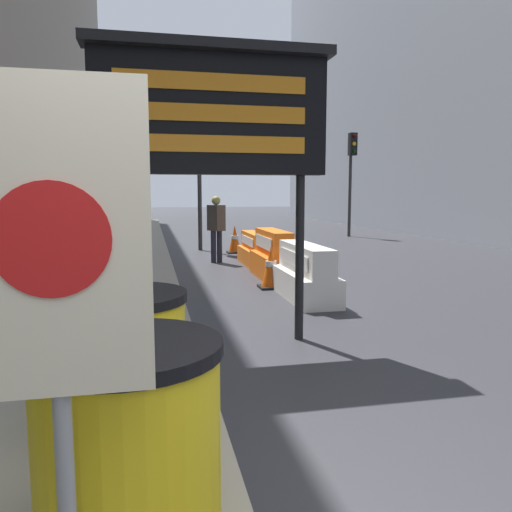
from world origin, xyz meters
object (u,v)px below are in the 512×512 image
at_px(barrel_drum_middle, 124,360).
at_px(jersey_barrier_orange_near, 254,250).
at_px(traffic_light_near_curb, 199,156).
at_px(pedestrian_worker, 216,224).
at_px(warning_sign, 54,277).
at_px(traffic_cone_far, 285,256).
at_px(traffic_cone_mid, 235,240).
at_px(barrel_drum_foreground, 129,441).
at_px(jersey_barrier_white, 305,275).
at_px(traffic_light_far_side, 352,162).
at_px(message_board, 211,115).
at_px(traffic_cone_near, 271,267).
at_px(jersey_barrier_orange_far, 273,257).

bearing_deg(barrel_drum_middle, jersey_barrier_orange_near, 72.60).
bearing_deg(traffic_light_near_curb, pedestrian_worker, -87.42).
bearing_deg(warning_sign, traffic_cone_far, 70.49).
distance_m(traffic_light_near_curb, pedestrian_worker, 3.21).
height_order(barrel_drum_middle, traffic_cone_mid, barrel_drum_middle).
height_order(barrel_drum_foreground, jersey_barrier_orange_near, barrel_drum_foreground).
bearing_deg(jersey_barrier_white, jersey_barrier_orange_near, 90.00).
xyz_separation_m(jersey_barrier_orange_near, traffic_light_far_side, (5.23, 6.72, 2.54)).
bearing_deg(message_board, traffic_light_near_curb, 85.18).
distance_m(traffic_cone_mid, pedestrian_worker, 2.10).
relative_size(traffic_light_near_curb, traffic_light_far_side, 0.95).
relative_size(barrel_drum_foreground, warning_sign, 0.48).
relative_size(traffic_cone_mid, traffic_light_far_side, 0.20).
height_order(barrel_drum_foreground, traffic_light_near_curb, traffic_light_near_curb).
xyz_separation_m(barrel_drum_middle, traffic_cone_mid, (2.52, 10.60, -0.22)).
height_order(barrel_drum_foreground, traffic_cone_near, barrel_drum_foreground).
relative_size(traffic_cone_near, traffic_light_near_curb, 0.20).
relative_size(warning_sign, traffic_cone_far, 3.33).
bearing_deg(barrel_drum_foreground, barrel_drum_middle, 93.92).
xyz_separation_m(jersey_barrier_white, pedestrian_worker, (-0.83, 4.49, 0.57)).
height_order(jersey_barrier_white, traffic_cone_mid, jersey_barrier_white).
height_order(barrel_drum_foreground, traffic_cone_mid, barrel_drum_foreground).
relative_size(barrel_drum_foreground, traffic_light_near_curb, 0.24).
xyz_separation_m(jersey_barrier_white, jersey_barrier_orange_far, (-0.00, 2.11, 0.03)).
bearing_deg(jersey_barrier_white, barrel_drum_foreground, -115.12).
relative_size(barrel_drum_foreground, message_board, 0.28).
relative_size(warning_sign, jersey_barrier_white, 1.03).
distance_m(barrel_drum_foreground, jersey_barrier_orange_far, 7.88).
bearing_deg(barrel_drum_middle, traffic_cone_near, 66.61).
bearing_deg(jersey_barrier_orange_near, traffic_light_near_curb, 106.89).
relative_size(barrel_drum_middle, jersey_barrier_orange_far, 0.54).
distance_m(barrel_drum_middle, traffic_light_near_curb, 11.71).
xyz_separation_m(jersey_barrier_orange_far, traffic_cone_far, (0.57, 1.22, -0.14)).
bearing_deg(traffic_cone_far, barrel_drum_middle, -112.65).
bearing_deg(jersey_barrier_white, traffic_cone_mid, 90.62).
relative_size(traffic_cone_near, traffic_cone_far, 1.35).
xyz_separation_m(message_board, traffic_cone_mid, (1.67, 8.47, -2.12)).
bearing_deg(traffic_light_near_curb, jersey_barrier_orange_near, -73.11).
distance_m(traffic_light_far_side, pedestrian_worker, 8.91).
bearing_deg(traffic_light_far_side, jersey_barrier_orange_near, -127.88).
relative_size(barrel_drum_foreground, traffic_cone_far, 1.58).
bearing_deg(traffic_cone_mid, jersey_barrier_orange_near, -88.32).
xyz_separation_m(warning_sign, jersey_barrier_orange_far, (2.69, 7.99, -1.00)).
height_order(jersey_barrier_orange_near, traffic_cone_mid, traffic_cone_mid).
height_order(traffic_cone_near, pedestrian_worker, pedestrian_worker).
height_order(traffic_cone_mid, pedestrian_worker, pedestrian_worker).
xyz_separation_m(warning_sign, pedestrian_worker, (1.86, 10.36, -0.47)).
relative_size(barrel_drum_middle, traffic_cone_far, 1.58).
bearing_deg(jersey_barrier_orange_far, traffic_cone_mid, 90.93).
bearing_deg(traffic_light_far_side, barrel_drum_foreground, -115.69).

